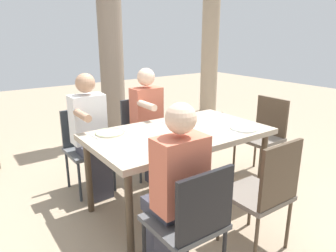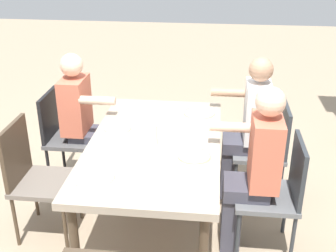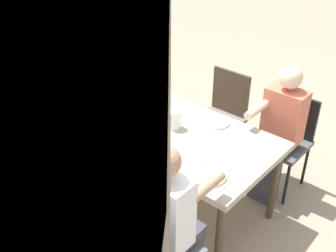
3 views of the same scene
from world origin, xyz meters
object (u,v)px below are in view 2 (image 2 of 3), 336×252
(diner_man_white, at_px, (248,126))
(diner_woman_green, at_px, (254,167))
(chair_west_north, at_px, (268,145))
(chair_mid_south, at_px, (34,173))
(diner_guest_third, at_px, (84,119))
(dining_table, at_px, (155,151))
(chair_west_south, at_px, (65,132))
(plate_2, at_px, (194,156))
(plate_1, at_px, (118,128))
(chair_mid_north, at_px, (278,189))
(plate_0, at_px, (199,113))
(plate_3, at_px, (94,178))
(water_pitcher, at_px, (149,136))

(diner_man_white, bearing_deg, diner_woman_green, 0.45)
(chair_west_north, bearing_deg, chair_mid_south, -68.68)
(diner_guest_third, bearing_deg, dining_table, 51.05)
(chair_west_south, xyz_separation_m, diner_man_white, (-0.00, 1.61, 0.15))
(chair_west_north, bearing_deg, dining_table, -57.36)
(chair_west_north, xyz_separation_m, plate_2, (0.77, -0.60, 0.28))
(dining_table, height_order, plate_1, plate_1)
(chair_mid_south, bearing_deg, plate_1, 118.53)
(chair_mid_north, distance_m, plate_0, 0.95)
(diner_man_white, bearing_deg, dining_table, -51.01)
(dining_table, distance_m, diner_guest_third, 0.91)
(chair_west_south, distance_m, diner_man_white, 1.62)
(chair_west_north, xyz_separation_m, chair_west_south, (-0.00, -1.79, 0.03))
(plate_2, bearing_deg, chair_mid_north, 96.32)
(plate_3, bearing_deg, water_pitcher, 151.60)
(chair_mid_north, distance_m, chair_mid_south, 1.80)
(plate_0, bearing_deg, chair_mid_north, 41.19)
(diner_guest_third, bearing_deg, plate_3, 19.73)
(chair_mid_north, height_order, diner_man_white, diner_man_white)
(plate_0, bearing_deg, plate_3, -28.80)
(plate_1, bearing_deg, plate_2, 58.11)
(plate_0, xyz_separation_m, plate_2, (0.75, 0.00, 0.00))
(diner_guest_third, height_order, plate_2, diner_guest_third)
(plate_1, relative_size, water_pitcher, 1.31)
(diner_guest_third, bearing_deg, plate_2, 52.78)
(chair_west_north, height_order, plate_3, chair_west_north)
(diner_guest_third, xyz_separation_m, plate_1, (0.38, 0.39, 0.11))
(diner_guest_third, bearing_deg, chair_west_south, -90.94)
(chair_west_north, xyz_separation_m, water_pitcher, (0.61, -0.93, 0.34))
(diner_woman_green, bearing_deg, diner_man_white, -179.55)
(plate_3, bearing_deg, dining_table, 150.70)
(chair_mid_south, distance_m, diner_man_white, 1.77)
(dining_table, bearing_deg, water_pitcher, -39.27)
(dining_table, distance_m, plate_3, 0.63)
(dining_table, distance_m, chair_mid_south, 0.93)
(chair_mid_north, height_order, diner_woman_green, diner_woman_green)
(diner_guest_third, relative_size, water_pitcher, 7.82)
(chair_mid_south, xyz_separation_m, plate_2, (0.07, 1.20, 0.26))
(plate_1, height_order, plate_3, same)
(plate_1, relative_size, plate_2, 0.93)
(dining_table, relative_size, diner_man_white, 1.30)
(plate_1, xyz_separation_m, water_pitcher, (0.23, 0.28, 0.06))
(chair_west_south, bearing_deg, chair_west_north, 90.00)
(chair_west_south, height_order, water_pitcher, water_pitcher)
(chair_mid_north, bearing_deg, diner_man_white, -165.25)
(dining_table, bearing_deg, plate_1, -120.99)
(chair_mid_north, distance_m, diner_guest_third, 1.76)
(diner_woman_green, distance_m, plate_1, 1.09)
(diner_man_white, distance_m, plate_2, 0.88)
(diner_man_white, relative_size, plate_0, 4.92)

